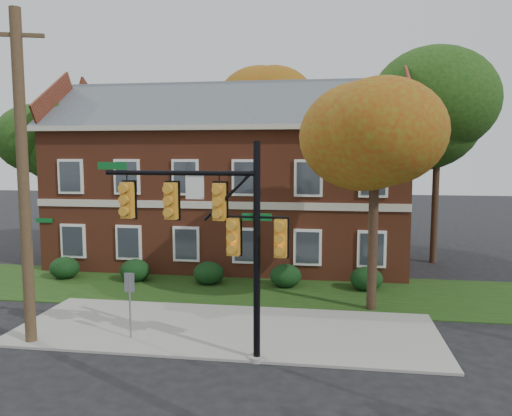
# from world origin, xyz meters

# --- Properties ---
(ground) EXTENTS (120.00, 120.00, 0.00)m
(ground) POSITION_xyz_m (0.00, 0.00, 0.00)
(ground) COLOR black
(ground) RESTS_ON ground
(sidewalk) EXTENTS (14.00, 5.00, 0.08)m
(sidewalk) POSITION_xyz_m (0.00, 1.00, 0.04)
(sidewalk) COLOR gray
(sidewalk) RESTS_ON ground
(grass_strip) EXTENTS (30.00, 6.00, 0.04)m
(grass_strip) POSITION_xyz_m (0.00, 6.00, 0.02)
(grass_strip) COLOR #193811
(grass_strip) RESTS_ON ground
(apartment_building) EXTENTS (18.80, 8.80, 9.74)m
(apartment_building) POSITION_xyz_m (-2.00, 11.95, 4.99)
(apartment_building) COLOR brown
(apartment_building) RESTS_ON ground
(hedge_far_left) EXTENTS (1.40, 1.26, 1.05)m
(hedge_far_left) POSITION_xyz_m (-9.00, 6.70, 0.53)
(hedge_far_left) COLOR black
(hedge_far_left) RESTS_ON ground
(hedge_left) EXTENTS (1.40, 1.26, 1.05)m
(hedge_left) POSITION_xyz_m (-5.50, 6.70, 0.53)
(hedge_left) COLOR black
(hedge_left) RESTS_ON ground
(hedge_center) EXTENTS (1.40, 1.26, 1.05)m
(hedge_center) POSITION_xyz_m (-2.00, 6.70, 0.53)
(hedge_center) COLOR black
(hedge_center) RESTS_ON ground
(hedge_right) EXTENTS (1.40, 1.26, 1.05)m
(hedge_right) POSITION_xyz_m (1.50, 6.70, 0.53)
(hedge_right) COLOR black
(hedge_right) RESTS_ON ground
(hedge_far_right) EXTENTS (1.40, 1.26, 1.05)m
(hedge_far_right) POSITION_xyz_m (5.00, 6.70, 0.53)
(hedge_far_right) COLOR black
(hedge_far_right) RESTS_ON ground
(tree_near_right) EXTENTS (4.50, 4.25, 8.58)m
(tree_near_right) POSITION_xyz_m (5.22, 3.87, 6.67)
(tree_near_right) COLOR black
(tree_near_right) RESTS_ON ground
(tree_left_rear) EXTENTS (5.40, 5.10, 8.88)m
(tree_left_rear) POSITION_xyz_m (-11.73, 10.84, 6.68)
(tree_left_rear) COLOR black
(tree_left_rear) RESTS_ON ground
(tree_right_rear) EXTENTS (6.30, 5.95, 10.62)m
(tree_right_rear) POSITION_xyz_m (9.31, 12.81, 8.12)
(tree_right_rear) COLOR black
(tree_right_rear) RESTS_ON ground
(tree_far_rear) EXTENTS (6.84, 6.46, 11.52)m
(tree_far_rear) POSITION_xyz_m (-0.66, 19.79, 8.84)
(tree_far_rear) COLOR black
(tree_far_rear) RESTS_ON ground
(traffic_signal) EXTENTS (5.60, 0.55, 6.25)m
(traffic_signal) POSITION_xyz_m (0.27, -1.25, 3.88)
(traffic_signal) COLOR gray
(traffic_signal) RESTS_ON ground
(utility_pole) EXTENTS (1.54, 0.58, 10.16)m
(utility_pole) POSITION_xyz_m (-5.80, -1.00, 5.15)
(utility_pole) COLOR #43341F
(utility_pole) RESTS_ON ground
(sign_post) EXTENTS (0.32, 0.06, 2.18)m
(sign_post) POSITION_xyz_m (-2.80, -0.32, 1.48)
(sign_post) COLOR slate
(sign_post) RESTS_ON ground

